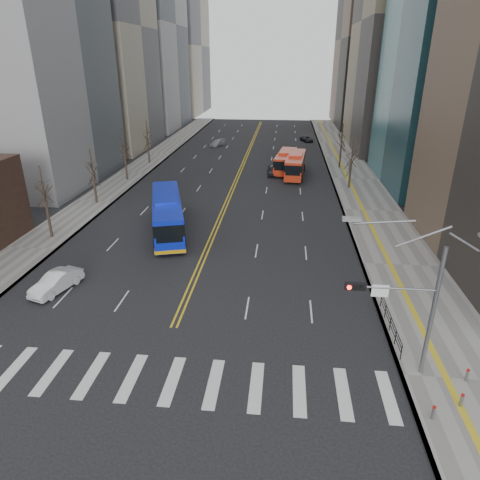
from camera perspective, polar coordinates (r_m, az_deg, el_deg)
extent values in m
plane|color=black|center=(25.88, -11.66, -17.69)|extent=(220.00, 220.00, 0.00)
cube|color=slate|center=(66.48, 15.03, 7.87)|extent=(7.00, 130.00, 0.15)
cube|color=slate|center=(69.69, -14.06, 8.66)|extent=(5.00, 130.00, 0.15)
cube|color=silver|center=(29.20, -27.92, -14.92)|extent=(0.70, 4.00, 0.01)
cube|color=silver|center=(28.04, -23.73, -15.76)|extent=(0.70, 4.00, 0.01)
cube|color=silver|center=(27.04, -19.17, -16.57)|extent=(0.70, 4.00, 0.01)
cube|color=silver|center=(26.22, -14.25, -17.33)|extent=(0.70, 4.00, 0.01)
cube|color=silver|center=(25.58, -9.00, -18.00)|extent=(0.70, 4.00, 0.01)
cube|color=silver|center=(25.16, -3.50, -18.54)|extent=(0.70, 4.00, 0.01)
cube|color=silver|center=(24.95, 2.17, -18.94)|extent=(0.70, 4.00, 0.01)
cube|color=silver|center=(24.96, 7.91, -19.16)|extent=(0.70, 4.00, 0.01)
cube|color=silver|center=(25.20, 13.60, -19.20)|extent=(0.70, 4.00, 0.01)
cube|color=silver|center=(25.66, 19.13, -19.08)|extent=(0.70, 4.00, 0.01)
cube|color=gold|center=(75.70, 0.39, 10.41)|extent=(0.15, 100.00, 0.01)
cube|color=gold|center=(75.67, 0.70, 10.40)|extent=(0.15, 100.00, 0.01)
cube|color=gray|center=(92.76, -20.20, 25.17)|extent=(22.00, 22.00, 44.00)
cube|color=gray|center=(117.67, -13.80, 26.13)|extent=(20.00, 26.00, 48.00)
cube|color=gray|center=(92.62, 22.65, 25.48)|extent=(20.00, 26.00, 46.00)
cube|color=gray|center=(147.95, -8.91, 24.19)|extent=(18.00, 30.00, 40.00)
cube|color=brown|center=(123.55, 17.83, 24.16)|extent=(18.00, 30.00, 42.00)
cylinder|color=slate|center=(25.50, 24.25, -9.07)|extent=(0.24, 0.24, 8.00)
cylinder|color=slate|center=(24.12, 19.74, -6.07)|extent=(4.50, 0.12, 0.12)
cube|color=black|center=(23.71, 15.15, -5.98)|extent=(1.10, 0.28, 0.38)
cylinder|color=#FF190C|center=(23.52, 14.36, -6.15)|extent=(0.24, 0.08, 0.24)
cylinder|color=black|center=(23.57, 15.21, -6.17)|extent=(0.24, 0.08, 0.24)
cylinder|color=black|center=(23.64, 16.05, -6.19)|extent=(0.24, 0.08, 0.24)
cube|color=white|center=(24.06, 18.17, -6.46)|extent=(0.90, 0.06, 0.70)
cube|color=#999993|center=(22.07, 14.63, 2.72)|extent=(0.90, 0.35, 0.18)
cube|color=black|center=(29.94, 19.52, -9.69)|extent=(0.04, 6.00, 0.04)
cylinder|color=black|center=(27.83, 20.70, -13.87)|extent=(0.06, 0.06, 1.00)
cylinder|color=black|center=(29.00, 20.01, -12.11)|extent=(0.06, 0.06, 1.00)
cylinder|color=black|center=(30.21, 19.39, -10.49)|extent=(0.06, 0.06, 1.00)
cylinder|color=black|center=(31.43, 18.82, -8.99)|extent=(0.06, 0.06, 1.00)
cylinder|color=black|center=(32.68, 18.30, -7.60)|extent=(0.06, 0.06, 1.00)
cylinder|color=slate|center=(24.77, 24.35, -20.29)|extent=(0.16, 0.16, 0.70)
cylinder|color=#B2140F|center=(24.53, 24.50, -19.64)|extent=(0.17, 0.17, 0.10)
cylinder|color=slate|center=(26.05, 27.43, -18.51)|extent=(0.16, 0.16, 0.70)
cylinder|color=#B2140F|center=(25.81, 27.59, -17.87)|extent=(0.17, 0.17, 0.10)
cylinder|color=slate|center=(27.83, 28.00, -15.69)|extent=(0.16, 0.16, 0.70)
cylinder|color=#B2140F|center=(27.61, 28.15, -15.07)|extent=(0.17, 0.17, 0.10)
cylinder|color=#2C221B|center=(46.36, -24.12, 2.50)|extent=(0.28, 0.28, 3.90)
cylinder|color=#2C221B|center=(55.68, -18.76, 6.38)|extent=(0.28, 0.28, 3.60)
cylinder|color=#2C221B|center=(65.43, -14.95, 9.39)|extent=(0.28, 0.28, 4.00)
cylinder|color=#2C221B|center=(75.59, -12.09, 11.36)|extent=(0.28, 0.28, 3.80)
cylinder|color=#2C221B|center=(61.05, 14.44, 8.24)|extent=(0.28, 0.28, 3.50)
cylinder|color=#2C221B|center=(72.60, 13.22, 10.77)|extent=(0.28, 0.28, 3.75)
cube|color=#0D21C3|center=(44.71, -9.67, 3.52)|extent=(6.41, 13.51, 3.19)
cube|color=black|center=(44.52, -9.72, 4.25)|extent=(6.47, 13.55, 1.13)
cube|color=#0D21C3|center=(44.18, -9.82, 5.59)|extent=(3.44, 5.08, 0.40)
cube|color=#D2990B|center=(45.19, -9.55, 1.86)|extent=(6.47, 13.55, 0.35)
cylinder|color=black|center=(41.29, -11.29, -0.45)|extent=(0.57, 1.04, 1.00)
cylinder|color=black|center=(41.30, -7.46, -0.17)|extent=(0.57, 1.04, 1.00)
cylinder|color=black|center=(49.21, -11.30, 3.45)|extent=(0.57, 1.04, 1.00)
cylinder|color=black|center=(49.22, -8.09, 3.68)|extent=(0.57, 1.04, 1.00)
cube|color=red|center=(66.56, 7.40, 9.96)|extent=(3.34, 10.89, 2.77)
cube|color=black|center=(66.44, 7.42, 10.42)|extent=(3.40, 10.91, 1.00)
cube|color=red|center=(66.24, 7.46, 11.21)|extent=(2.26, 3.90, 0.40)
cylinder|color=black|center=(63.62, 6.02, 8.27)|extent=(0.38, 1.02, 1.00)
cylinder|color=black|center=(63.47, 8.23, 8.12)|extent=(0.38, 1.02, 1.00)
cylinder|color=black|center=(70.25, 6.54, 9.67)|extent=(0.38, 1.02, 1.00)
cylinder|color=black|center=(70.12, 8.55, 9.54)|extent=(0.38, 1.02, 1.00)
cube|color=red|center=(69.15, 6.05, 10.44)|extent=(3.53, 10.22, 2.56)
cube|color=black|center=(69.04, 6.07, 10.86)|extent=(3.59, 10.25, 0.93)
cube|color=red|center=(68.87, 6.10, 11.56)|extent=(2.25, 3.71, 0.40)
cylinder|color=black|center=(66.48, 4.65, 8.97)|extent=(0.42, 1.03, 1.00)
cylinder|color=black|center=(66.19, 6.62, 8.83)|extent=(0.42, 1.03, 1.00)
cylinder|color=black|center=(72.65, 5.45, 10.16)|extent=(0.42, 1.03, 1.00)
cylinder|color=black|center=(72.38, 7.26, 10.03)|extent=(0.42, 1.03, 1.00)
imported|color=silver|center=(36.10, -23.30, -5.18)|extent=(2.83, 4.75, 1.48)
imported|color=black|center=(66.66, 4.44, 9.22)|extent=(1.98, 4.38, 1.46)
imported|color=#95959A|center=(89.71, -3.03, 12.80)|extent=(3.22, 4.64, 1.25)
imported|color=black|center=(95.68, 8.87, 13.17)|extent=(3.07, 4.36, 1.10)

